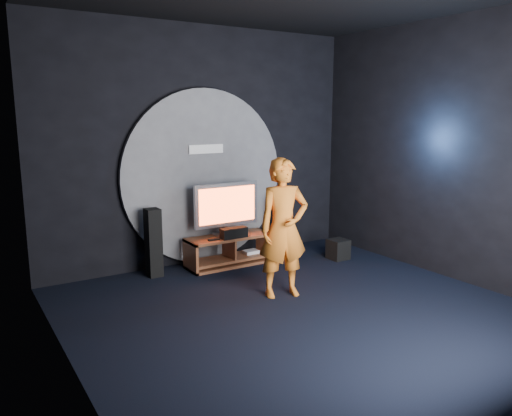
% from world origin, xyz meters
% --- Properties ---
extents(floor, '(5.00, 5.00, 0.00)m').
position_xyz_m(floor, '(0.00, 0.00, 0.00)').
color(floor, black).
rests_on(floor, ground).
extents(back_wall, '(5.00, 0.04, 3.50)m').
position_xyz_m(back_wall, '(0.00, 2.50, 1.75)').
color(back_wall, black).
rests_on(back_wall, ground).
extents(left_wall, '(0.04, 5.00, 3.50)m').
position_xyz_m(left_wall, '(-2.50, 0.00, 1.75)').
color(left_wall, black).
rests_on(left_wall, ground).
extents(right_wall, '(0.04, 5.00, 3.50)m').
position_xyz_m(right_wall, '(2.50, 0.00, 1.75)').
color(right_wall, black).
rests_on(right_wall, ground).
extents(wall_disc_panel, '(2.60, 0.11, 2.60)m').
position_xyz_m(wall_disc_panel, '(0.00, 2.44, 1.30)').
color(wall_disc_panel, '#515156').
rests_on(wall_disc_panel, ground).
extents(media_console, '(1.30, 0.45, 0.45)m').
position_xyz_m(media_console, '(0.19, 2.05, 0.20)').
color(media_console, brown).
rests_on(media_console, ground).
extents(tv, '(1.04, 0.22, 0.78)m').
position_xyz_m(tv, '(0.18, 2.12, 0.88)').
color(tv, '#B2B2B9').
rests_on(tv, media_console).
extents(center_speaker, '(0.40, 0.15, 0.15)m').
position_xyz_m(center_speaker, '(0.18, 1.91, 0.53)').
color(center_speaker, black).
rests_on(center_speaker, media_console).
extents(remote, '(0.18, 0.05, 0.02)m').
position_xyz_m(remote, '(-0.13, 1.93, 0.46)').
color(remote, black).
rests_on(remote, media_console).
extents(tower_speaker_left, '(0.19, 0.21, 0.96)m').
position_xyz_m(tower_speaker_left, '(-0.95, 2.17, 0.48)').
color(tower_speaker_left, black).
rests_on(tower_speaker_left, ground).
extents(tower_speaker_right, '(0.19, 0.21, 0.96)m').
position_xyz_m(tower_speaker_right, '(1.11, 2.04, 0.48)').
color(tower_speaker_right, black).
rests_on(tower_speaker_right, ground).
extents(subwoofer, '(0.28, 0.28, 0.31)m').
position_xyz_m(subwoofer, '(1.78, 1.42, 0.15)').
color(subwoofer, black).
rests_on(subwoofer, ground).
extents(player, '(0.71, 0.55, 1.72)m').
position_xyz_m(player, '(0.14, 0.60, 0.86)').
color(player, '#CC671B').
rests_on(player, ground).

